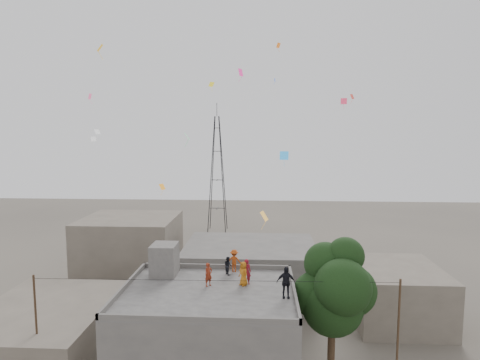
% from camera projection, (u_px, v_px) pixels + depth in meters
% --- Properties ---
extents(main_building, '(10.00, 8.00, 6.10)m').
position_uv_depth(main_building, '(209.00, 341.00, 23.50)').
color(main_building, '#54524F').
rests_on(main_building, ground).
extents(parapet, '(10.00, 8.00, 0.30)m').
position_uv_depth(parapet, '(208.00, 288.00, 23.14)').
color(parapet, '#54524F').
rests_on(parapet, main_building).
extents(stair_head_box, '(1.60, 1.80, 2.00)m').
position_uv_depth(stair_head_box, '(164.00, 259.00, 25.81)').
color(stair_head_box, '#54524F').
rests_on(stair_head_box, main_building).
extents(neighbor_west, '(8.00, 10.00, 4.00)m').
position_uv_depth(neighbor_west, '(46.00, 336.00, 26.21)').
color(neighbor_west, '#5F554B').
rests_on(neighbor_west, ground).
extents(neighbor_north, '(12.00, 9.00, 5.00)m').
position_uv_depth(neighbor_north, '(250.00, 271.00, 37.34)').
color(neighbor_north, '#54524F').
rests_on(neighbor_north, ground).
extents(neighbor_northwest, '(9.00, 8.00, 7.00)m').
position_uv_depth(neighbor_northwest, '(131.00, 252.00, 39.88)').
color(neighbor_northwest, '#5F554B').
rests_on(neighbor_northwest, ground).
extents(neighbor_east, '(7.00, 8.00, 4.40)m').
position_uv_depth(neighbor_east, '(395.00, 293.00, 32.73)').
color(neighbor_east, '#5F554B').
rests_on(neighbor_east, ground).
extents(tree, '(4.90, 4.60, 9.10)m').
position_uv_depth(tree, '(335.00, 290.00, 23.34)').
color(tree, black).
rests_on(tree, ground).
extents(utility_line, '(20.12, 0.62, 7.40)m').
position_uv_depth(utility_line, '(215.00, 339.00, 22.14)').
color(utility_line, black).
rests_on(utility_line, ground).
extents(transmission_tower, '(2.97, 2.97, 20.01)m').
position_uv_depth(transmission_tower, '(217.00, 174.00, 62.74)').
color(transmission_tower, black).
rests_on(transmission_tower, ground).
extents(person_red_adult, '(0.59, 0.41, 1.56)m').
position_uv_depth(person_red_adult, '(246.00, 272.00, 24.15)').
color(person_red_adult, maroon).
rests_on(person_red_adult, main_building).
extents(person_orange_child, '(0.80, 0.84, 1.45)m').
position_uv_depth(person_orange_child, '(243.00, 273.00, 23.97)').
color(person_orange_child, '#B56414').
rests_on(person_orange_child, main_building).
extents(person_dark_child, '(0.68, 0.72, 1.17)m').
position_uv_depth(person_dark_child, '(228.00, 266.00, 25.87)').
color(person_dark_child, black).
rests_on(person_dark_child, main_building).
extents(person_dark_adult, '(1.05, 0.49, 1.76)m').
position_uv_depth(person_dark_adult, '(286.00, 282.00, 22.11)').
color(person_dark_adult, black).
rests_on(person_dark_adult, main_building).
extents(person_orange_adult, '(0.99, 0.61, 1.49)m').
position_uv_depth(person_orange_adult, '(234.00, 261.00, 26.38)').
color(person_orange_adult, '#AB4113').
rests_on(person_orange_adult, main_building).
extents(person_red_child, '(0.60, 0.60, 1.40)m').
position_uv_depth(person_red_child, '(208.00, 275.00, 23.86)').
color(person_red_child, maroon).
rests_on(person_red_child, main_building).
extents(kites, '(20.74, 18.10, 12.52)m').
position_uv_depth(kites, '(215.00, 121.00, 28.97)').
color(kites, orange).
rests_on(kites, ground).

